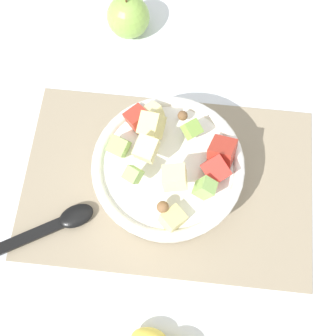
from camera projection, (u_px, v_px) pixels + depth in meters
The scene contains 5 objects.
ground_plane at pixel (168, 183), 0.71m from camera, with size 2.40×2.40×0.00m, color silver.
placemat at pixel (168, 183), 0.70m from camera, with size 0.47×0.31×0.01m, color gray.
salad_bowl at pixel (168, 169), 0.66m from camera, with size 0.23×0.23×0.13m.
serving_spoon at pixel (50, 227), 0.67m from camera, with size 0.20×0.13×0.01m.
whole_apple at pixel (128, 17), 0.77m from camera, with size 0.08×0.08×0.09m.
Camera 1 is at (-0.02, 0.21, 0.68)m, focal length 45.66 mm.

